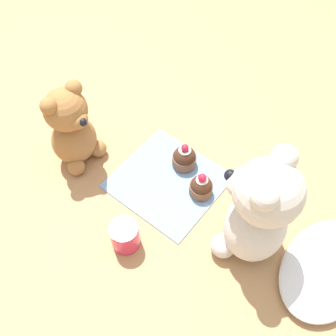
% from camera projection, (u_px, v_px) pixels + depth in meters
% --- Properties ---
extents(ground_plane, '(4.00, 4.00, 0.00)m').
position_uv_depth(ground_plane, '(168.00, 182.00, 0.94)').
color(ground_plane, tan).
extents(knitted_placemat, '(0.23, 0.24, 0.01)m').
position_uv_depth(knitted_placemat, '(168.00, 181.00, 0.93)').
color(knitted_placemat, '#7A9ED1').
rests_on(knitted_placemat, ground_plane).
extents(tulle_cloth, '(0.25, 0.16, 0.04)m').
position_uv_depth(tulle_cloth, '(325.00, 269.00, 0.79)').
color(tulle_cloth, silver).
rests_on(tulle_cloth, ground_plane).
extents(teddy_bear_cream, '(0.15, 0.15, 0.28)m').
position_uv_depth(teddy_bear_cream, '(259.00, 212.00, 0.74)').
color(teddy_bear_cream, silver).
rests_on(teddy_bear_cream, ground_plane).
extents(teddy_bear_tan, '(0.11, 0.11, 0.22)m').
position_uv_depth(teddy_bear_tan, '(72.00, 129.00, 0.89)').
color(teddy_bear_tan, '#A3703D').
rests_on(teddy_bear_tan, ground_plane).
extents(cupcake_near_cream_bear, '(0.05, 0.05, 0.07)m').
position_uv_depth(cupcake_near_cream_bear, '(201.00, 186.00, 0.89)').
color(cupcake_near_cream_bear, brown).
rests_on(cupcake_near_cream_bear, knitted_placemat).
extents(cupcake_near_tan_bear, '(0.06, 0.06, 0.07)m').
position_uv_depth(cupcake_near_tan_bear, '(183.00, 157.00, 0.94)').
color(cupcake_near_tan_bear, brown).
rests_on(cupcake_near_tan_bear, knitted_placemat).
extents(juice_glass, '(0.06, 0.06, 0.07)m').
position_uv_depth(juice_glass, '(125.00, 236.00, 0.82)').
color(juice_glass, '#DB3356').
rests_on(juice_glass, ground_plane).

